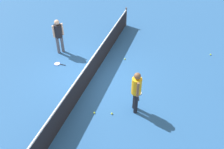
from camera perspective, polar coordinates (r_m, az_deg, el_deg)
name	(u,v)px	position (r m, az deg, el deg)	size (l,w,h in m)	color
ground_plane	(93,77)	(10.26, -4.59, -0.65)	(40.00, 40.00, 0.00)	#265693
court_net	(92,68)	(9.95, -4.74, 1.58)	(10.09, 0.09, 1.07)	#4C4C51
player_near_side	(136,89)	(8.19, 5.77, -3.50)	(0.51, 0.45, 1.70)	black
player_far_side	(58,34)	(11.54, -12.55, 9.39)	(0.48, 0.48, 1.70)	#595960
tennis_racket_near_player	(138,93)	(9.52, 6.10, -4.45)	(0.61, 0.40, 0.03)	white
tennis_racket_far_player	(58,64)	(11.25, -12.72, 2.49)	(0.32, 0.59, 0.03)	blue
tennis_ball_near_player	(125,59)	(11.26, 3.06, 3.67)	(0.07, 0.07, 0.07)	#C6E033
tennis_ball_by_net	(211,54)	(12.48, 22.27, 4.40)	(0.07, 0.07, 0.07)	#C6E033
tennis_ball_midcourt	(94,113)	(8.75, -4.20, -9.00)	(0.07, 0.07, 0.07)	#C6E033
tennis_ball_baseline	(112,114)	(8.70, -0.05, -9.21)	(0.07, 0.07, 0.07)	#C6E033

